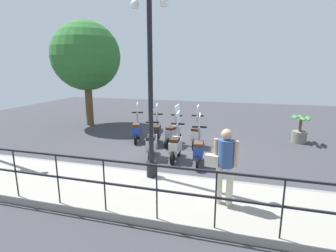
{
  "coord_description": "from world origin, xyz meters",
  "views": [
    {
      "loc": [
        -8.37,
        -1.93,
        2.93
      ],
      "look_at": [
        0.2,
        0.5,
        0.9
      ],
      "focal_mm": 28.0,
      "sensor_mm": 36.0,
      "label": 1
    }
  ],
  "objects_px": {
    "scooter_near_2": "(152,144)",
    "tree_large": "(86,56)",
    "scooter_far_0": "(196,134)",
    "lamp_post_near": "(151,96)",
    "potted_palm": "(300,131)",
    "scooter_near_0": "(198,150)",
    "scooter_far_3": "(137,130)",
    "scooter_far_1": "(173,133)",
    "scooter_far_2": "(157,132)",
    "scooter_near_1": "(176,146)",
    "pedestrian_with_bag": "(224,161)"
  },
  "relations": [
    {
      "from": "pedestrian_with_bag",
      "to": "scooter_near_0",
      "type": "relative_size",
      "value": 1.03
    },
    {
      "from": "lamp_post_near",
      "to": "scooter_far_3",
      "type": "bearing_deg",
      "value": 28.02
    },
    {
      "from": "scooter_far_3",
      "to": "scooter_near_0",
      "type": "bearing_deg",
      "value": -139.18
    },
    {
      "from": "lamp_post_near",
      "to": "scooter_far_2",
      "type": "xyz_separation_m",
      "value": [
        3.23,
        0.93,
        -1.75
      ]
    },
    {
      "from": "potted_palm",
      "to": "scooter_near_0",
      "type": "relative_size",
      "value": 0.69
    },
    {
      "from": "scooter_far_3",
      "to": "potted_palm",
      "type": "bearing_deg",
      "value": -90.17
    },
    {
      "from": "scooter_near_2",
      "to": "scooter_far_1",
      "type": "bearing_deg",
      "value": -24.2
    },
    {
      "from": "potted_palm",
      "to": "scooter_near_1",
      "type": "height_order",
      "value": "scooter_near_1"
    },
    {
      "from": "scooter_far_2",
      "to": "scooter_near_2",
      "type": "bearing_deg",
      "value": 178.15
    },
    {
      "from": "scooter_near_1",
      "to": "potted_palm",
      "type": "bearing_deg",
      "value": -52.66
    },
    {
      "from": "potted_palm",
      "to": "scooter_far_0",
      "type": "distance_m",
      "value": 4.17
    },
    {
      "from": "scooter_near_1",
      "to": "pedestrian_with_bag",
      "type": "bearing_deg",
      "value": -148.18
    },
    {
      "from": "scooter_far_0",
      "to": "scooter_far_1",
      "type": "relative_size",
      "value": 1.0
    },
    {
      "from": "scooter_far_3",
      "to": "scooter_near_2",
      "type": "bearing_deg",
      "value": -158.7
    },
    {
      "from": "scooter_far_0",
      "to": "scooter_far_3",
      "type": "distance_m",
      "value": 2.38
    },
    {
      "from": "scooter_near_0",
      "to": "scooter_far_1",
      "type": "bearing_deg",
      "value": 29.32
    },
    {
      "from": "scooter_far_0",
      "to": "scooter_far_1",
      "type": "distance_m",
      "value": 0.86
    },
    {
      "from": "scooter_far_1",
      "to": "scooter_far_3",
      "type": "distance_m",
      "value": 1.54
    },
    {
      "from": "scooter_near_0",
      "to": "scooter_far_3",
      "type": "height_order",
      "value": "same"
    },
    {
      "from": "scooter_near_2",
      "to": "scooter_far_0",
      "type": "height_order",
      "value": "same"
    },
    {
      "from": "potted_palm",
      "to": "lamp_post_near",
      "type": "bearing_deg",
      "value": 138.73
    },
    {
      "from": "lamp_post_near",
      "to": "potted_palm",
      "type": "xyz_separation_m",
      "value": [
        5.0,
        -4.39,
        -1.79
      ]
    },
    {
      "from": "scooter_near_1",
      "to": "scooter_far_2",
      "type": "distance_m",
      "value": 1.86
    },
    {
      "from": "scooter_near_1",
      "to": "scooter_far_1",
      "type": "distance_m",
      "value": 1.55
    },
    {
      "from": "tree_large",
      "to": "scooter_far_1",
      "type": "height_order",
      "value": "tree_large"
    },
    {
      "from": "tree_large",
      "to": "scooter_near_2",
      "type": "xyz_separation_m",
      "value": [
        -3.86,
        -4.7,
        -2.93
      ]
    },
    {
      "from": "scooter_near_2",
      "to": "scooter_far_3",
      "type": "xyz_separation_m",
      "value": [
        1.64,
        1.2,
        0.0
      ]
    },
    {
      "from": "scooter_far_1",
      "to": "scooter_near_1",
      "type": "bearing_deg",
      "value": -148.43
    },
    {
      "from": "scooter_near_0",
      "to": "scooter_far_2",
      "type": "xyz_separation_m",
      "value": [
        1.74,
        1.89,
        0.0
      ]
    },
    {
      "from": "scooter_near_0",
      "to": "scooter_far_2",
      "type": "height_order",
      "value": "same"
    },
    {
      "from": "pedestrian_with_bag",
      "to": "scooter_near_2",
      "type": "xyz_separation_m",
      "value": [
        2.64,
        2.47,
        -0.6
      ]
    },
    {
      "from": "potted_palm",
      "to": "scooter_far_1",
      "type": "bearing_deg",
      "value": 110.93
    },
    {
      "from": "scooter_far_1",
      "to": "scooter_far_3",
      "type": "height_order",
      "value": "same"
    },
    {
      "from": "scooter_near_1",
      "to": "scooter_far_0",
      "type": "relative_size",
      "value": 1.0
    },
    {
      "from": "scooter_near_2",
      "to": "tree_large",
      "type": "bearing_deg",
      "value": 39.02
    },
    {
      "from": "potted_palm",
      "to": "scooter_far_0",
      "type": "xyz_separation_m",
      "value": [
        -1.68,
        3.81,
        0.04
      ]
    },
    {
      "from": "scooter_far_1",
      "to": "scooter_far_2",
      "type": "xyz_separation_m",
      "value": [
        0.01,
        0.65,
        0.0
      ]
    },
    {
      "from": "pedestrian_with_bag",
      "to": "potted_palm",
      "type": "bearing_deg",
      "value": -15.4
    },
    {
      "from": "scooter_near_2",
      "to": "scooter_far_2",
      "type": "relative_size",
      "value": 1.0
    },
    {
      "from": "lamp_post_near",
      "to": "scooter_far_0",
      "type": "height_order",
      "value": "lamp_post_near"
    },
    {
      "from": "lamp_post_near",
      "to": "scooter_near_2",
      "type": "height_order",
      "value": "lamp_post_near"
    },
    {
      "from": "tree_large",
      "to": "scooter_far_1",
      "type": "xyz_separation_m",
      "value": [
        -2.39,
        -5.03,
        -2.93
      ]
    },
    {
      "from": "scooter_far_0",
      "to": "tree_large",
      "type": "bearing_deg",
      "value": 68.71
    },
    {
      "from": "scooter_near_2",
      "to": "scooter_far_2",
      "type": "bearing_deg",
      "value": 0.74
    },
    {
      "from": "scooter_far_0",
      "to": "scooter_far_3",
      "type": "height_order",
      "value": "same"
    },
    {
      "from": "potted_palm",
      "to": "scooter_far_0",
      "type": "bearing_deg",
      "value": 113.71
    },
    {
      "from": "scooter_far_0",
      "to": "lamp_post_near",
      "type": "bearing_deg",
      "value": 170.16
    },
    {
      "from": "scooter_near_0",
      "to": "tree_large",
      "type": "bearing_deg",
      "value": 50.27
    },
    {
      "from": "tree_large",
      "to": "scooter_far_0",
      "type": "xyz_separation_m",
      "value": [
        -2.28,
        -5.88,
        -2.93
      ]
    },
    {
      "from": "pedestrian_with_bag",
      "to": "scooter_far_0",
      "type": "relative_size",
      "value": 1.03
    }
  ]
}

